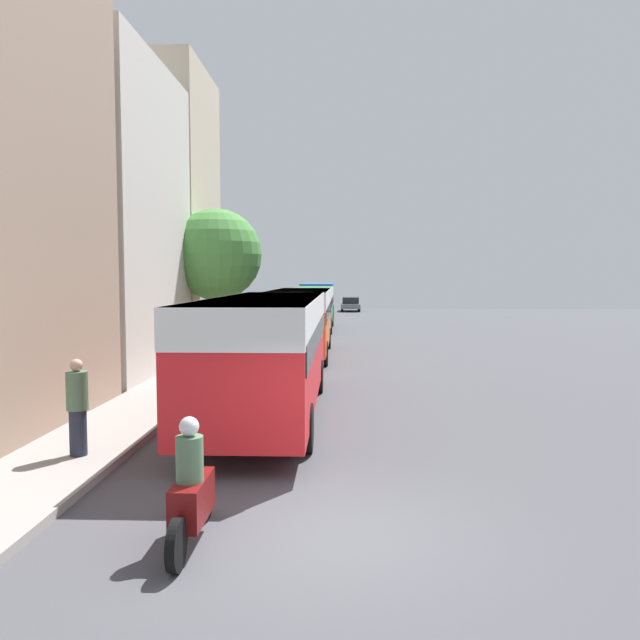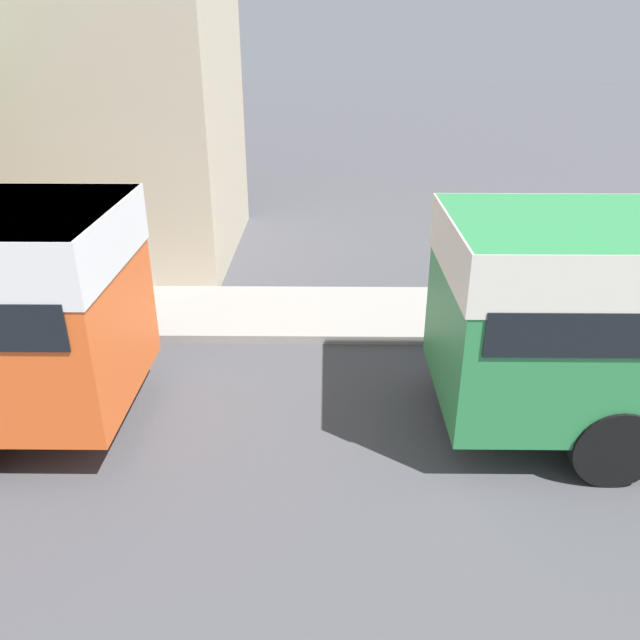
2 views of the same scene
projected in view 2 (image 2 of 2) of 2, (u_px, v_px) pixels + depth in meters
The scene contains 1 object.
pedestrian_walking_away at pixel (32, 265), 10.98m from camera, with size 0.38×0.38×1.70m.
Camera 2 is at (5.28, 26.51, 4.83)m, focal length 35.00 mm.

